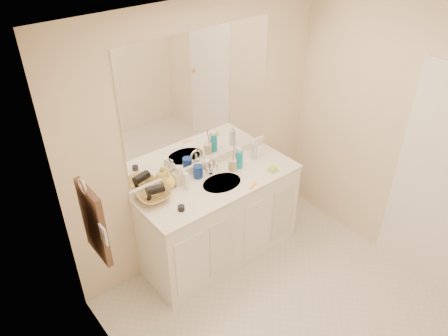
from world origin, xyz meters
TOP-DOWN VIEW (x-y plane):
  - floor at (0.00, 0.00)m, footprint 2.60×2.60m
  - ceiling at (0.00, 0.00)m, footprint 2.60×2.60m
  - wall_back at (0.00, 1.30)m, footprint 2.60×0.02m
  - wall_left at (-1.30, 0.00)m, footprint 0.02×2.60m
  - wall_right at (1.30, 0.00)m, footprint 0.02×2.60m
  - vanity_cabinet at (0.00, 1.02)m, footprint 1.50×0.55m
  - countertop at (0.00, 1.02)m, footprint 1.52×0.57m
  - backsplash at (0.00, 1.29)m, footprint 1.52×0.03m
  - sink_basin at (0.00, 1.00)m, footprint 0.37×0.37m
  - faucet at (0.00, 1.18)m, footprint 0.02×0.02m
  - mirror at (0.00, 1.29)m, footprint 1.48×0.01m
  - blue_mug at (-0.11, 1.20)m, footprint 0.11×0.11m
  - tan_cup at (0.20, 1.10)m, footprint 0.08×0.08m
  - toothbrush at (0.21, 1.10)m, footprint 0.02×0.04m
  - mouthwash_bottle at (0.28, 1.10)m, footprint 0.08×0.08m
  - clear_pump_bottle at (0.49, 1.13)m, footprint 0.07×0.07m
  - soap_dish at (0.47, 0.86)m, footprint 0.10×0.08m
  - green_soap at (0.47, 0.86)m, footprint 0.09×0.07m
  - orange_comb at (0.18, 0.79)m, footprint 0.11×0.05m
  - dark_jar at (-0.49, 0.91)m, footprint 0.07×0.07m
  - extra_white_bottle at (-0.29, 1.13)m, footprint 0.06×0.06m
  - soap_bottle_white at (-0.28, 1.21)m, footprint 0.07×0.07m
  - soap_bottle_cream at (-0.31, 1.22)m, footprint 0.08×0.08m
  - soap_bottle_yellow at (-0.40, 1.24)m, footprint 0.13×0.13m
  - wicker_basket at (-0.59, 1.18)m, footprint 0.27×0.27m
  - hair_dryer at (-0.57, 1.18)m, footprint 0.16×0.11m
  - towel_ring at (-1.27, 0.77)m, footprint 0.01×0.11m
  - hand_towel at (-1.25, 0.77)m, footprint 0.04×0.32m
  - switch_plate at (-1.27, 0.57)m, footprint 0.01×0.08m
  - door at (1.29, -0.30)m, footprint 0.02×0.82m

SIDE VIEW (x-z plane):
  - floor at x=0.00m, z-range 0.00..0.00m
  - vanity_cabinet at x=0.00m, z-range 0.00..0.85m
  - countertop at x=0.00m, z-range 0.85..0.88m
  - sink_basin at x=0.00m, z-range 0.86..0.88m
  - orange_comb at x=0.18m, z-range 0.88..0.88m
  - soap_dish at x=0.47m, z-range 0.88..0.89m
  - dark_jar at x=-0.49m, z-range 0.88..0.92m
  - green_soap at x=0.47m, z-range 0.89..0.92m
  - wicker_basket at x=-0.59m, z-range 0.88..0.95m
  - backsplash at x=0.00m, z-range 0.88..0.96m
  - tan_cup at x=0.20m, z-range 0.88..0.98m
  - faucet at x=0.00m, z-range 0.88..0.99m
  - blue_mug at x=-0.11m, z-range 0.88..1.00m
  - extra_white_bottle at x=-0.29m, z-range 0.88..1.03m
  - soap_bottle_yellow at x=-0.40m, z-range 0.88..1.04m
  - clear_pump_bottle at x=0.49m, z-range 0.88..1.05m
  - mouthwash_bottle at x=0.28m, z-range 0.88..1.05m
  - soap_bottle_white at x=-0.28m, z-range 0.88..1.05m
  - soap_bottle_cream at x=-0.31m, z-range 0.88..1.05m
  - hair_dryer at x=-0.57m, z-range 0.93..1.01m
  - door at x=1.29m, z-range 0.00..2.00m
  - toothbrush at x=0.21m, z-range 0.93..1.13m
  - wall_back at x=0.00m, z-range 0.00..2.40m
  - wall_left at x=-1.30m, z-range 0.00..2.40m
  - wall_right at x=1.30m, z-range 0.00..2.40m
  - hand_towel at x=-1.25m, z-range 0.98..1.52m
  - switch_plate at x=-1.27m, z-range 1.24..1.36m
  - towel_ring at x=-1.27m, z-range 1.49..1.61m
  - mirror at x=0.00m, z-range 0.96..2.16m
  - ceiling at x=0.00m, z-range 2.39..2.41m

